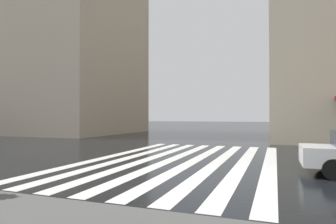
# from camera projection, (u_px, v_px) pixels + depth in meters

# --- Properties ---
(ground_plane) EXTENTS (220.00, 220.00, 0.00)m
(ground_plane) POSITION_uv_depth(u_px,v_px,m) (193.00, 182.00, 8.11)
(ground_plane) COLOR black
(zebra_crossing) EXTENTS (13.00, 7.50, 0.01)m
(zebra_crossing) POSITION_uv_depth(u_px,v_px,m) (183.00, 160.00, 12.39)
(zebra_crossing) COLOR silver
(zebra_crossing) RESTS_ON ground_plane
(haussmann_block_mid) EXTENTS (14.25, 25.01, 25.82)m
(haussmann_block_mid) POSITION_uv_depth(u_px,v_px,m) (32.00, 30.00, 35.74)
(haussmann_block_mid) COLOR tan
(haussmann_block_mid) RESTS_ON ground_plane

